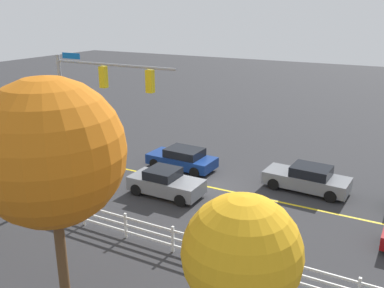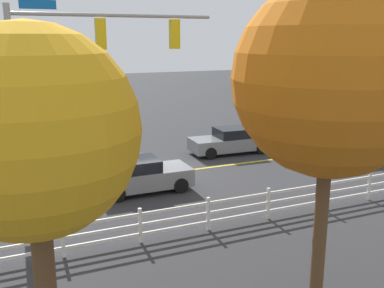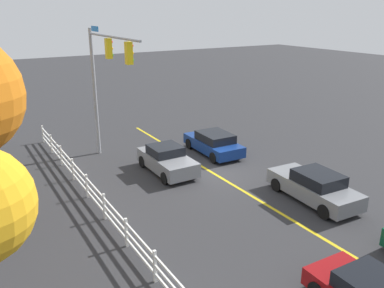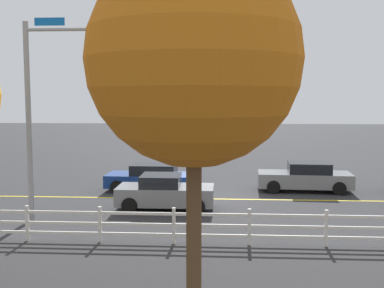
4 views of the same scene
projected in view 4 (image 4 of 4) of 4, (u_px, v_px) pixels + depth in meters
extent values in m
plane|color=#2D2D30|center=(200.00, 199.00, 21.44)|extent=(120.00, 120.00, 0.00)
cube|color=gold|center=(289.00, 200.00, 21.19)|extent=(28.00, 0.16, 0.01)
cylinder|color=gray|center=(29.00, 123.00, 17.33)|extent=(0.20, 0.20, 7.32)
cylinder|color=gray|center=(118.00, 29.00, 16.79)|extent=(6.74, 0.12, 0.12)
cube|color=#0C59B2|center=(50.00, 22.00, 16.89)|extent=(1.10, 0.03, 0.28)
cube|color=gold|center=(102.00, 46.00, 16.88)|extent=(0.32, 0.28, 1.00)
sphere|color=red|center=(103.00, 38.00, 17.00)|extent=(0.17, 0.17, 0.17)
sphere|color=orange|center=(103.00, 47.00, 17.03)|extent=(0.17, 0.17, 0.17)
sphere|color=#148C19|center=(104.00, 56.00, 17.06)|extent=(0.17, 0.17, 0.17)
cube|color=gold|center=(175.00, 46.00, 16.72)|extent=(0.32, 0.28, 1.00)
sphere|color=red|center=(175.00, 37.00, 16.84)|extent=(0.17, 0.17, 0.17)
sphere|color=orange|center=(175.00, 46.00, 16.87)|extent=(0.17, 0.17, 0.17)
sphere|color=#148C19|center=(175.00, 55.00, 16.90)|extent=(0.17, 0.17, 0.17)
cube|color=slate|center=(304.00, 180.00, 23.19)|extent=(4.58, 2.00, 0.69)
cube|color=black|center=(309.00, 167.00, 23.10)|extent=(2.08, 1.69, 0.51)
cylinder|color=black|center=(274.00, 187.00, 22.57)|extent=(0.65, 0.25, 0.64)
cylinder|color=black|center=(272.00, 181.00, 24.20)|extent=(0.65, 0.25, 0.64)
cylinder|color=black|center=(339.00, 188.00, 22.22)|extent=(0.65, 0.25, 0.64)
cylinder|color=black|center=(333.00, 182.00, 23.85)|extent=(0.65, 0.25, 0.64)
cube|color=slate|center=(166.00, 195.00, 19.47)|extent=(3.96, 1.77, 0.73)
cube|color=black|center=(161.00, 180.00, 19.42)|extent=(1.60, 1.59, 0.48)
cylinder|color=black|center=(199.00, 197.00, 20.22)|extent=(0.64, 0.22, 0.64)
cylinder|color=black|center=(197.00, 206.00, 18.59)|extent=(0.64, 0.22, 0.64)
cylinder|color=black|center=(137.00, 197.00, 20.39)|extent=(0.64, 0.22, 0.64)
cylinder|color=black|center=(130.00, 205.00, 18.76)|extent=(0.64, 0.22, 0.64)
cube|color=navy|center=(150.00, 180.00, 23.28)|extent=(4.28, 1.95, 0.61)
cube|color=black|center=(154.00, 169.00, 23.21)|extent=(2.22, 1.70, 0.49)
cylinder|color=black|center=(117.00, 187.00, 22.60)|extent=(0.65, 0.24, 0.64)
cylinder|color=black|center=(125.00, 181.00, 24.28)|extent=(0.65, 0.24, 0.64)
cylinder|color=black|center=(177.00, 188.00, 22.33)|extent=(0.65, 0.24, 0.64)
cylinder|color=black|center=(181.00, 182.00, 24.01)|extent=(0.65, 0.24, 0.64)
cube|color=white|center=(326.00, 228.00, 14.57)|extent=(0.10, 0.10, 1.15)
cube|color=white|center=(249.00, 227.00, 14.72)|extent=(0.10, 0.10, 1.15)
cube|color=white|center=(174.00, 226.00, 14.86)|extent=(0.10, 0.10, 1.15)
cube|color=white|center=(100.00, 224.00, 15.01)|extent=(0.10, 0.10, 1.15)
cube|color=white|center=(27.00, 223.00, 15.15)|extent=(0.10, 0.10, 1.15)
cube|color=white|center=(288.00, 216.00, 14.61)|extent=(26.00, 0.06, 0.09)
cube|color=white|center=(287.00, 227.00, 14.64)|extent=(26.00, 0.06, 0.09)
cube|color=white|center=(287.00, 237.00, 14.68)|extent=(26.00, 0.06, 0.09)
cylinder|color=brown|center=(194.00, 225.00, 10.23)|extent=(0.34, 0.34, 3.69)
sphere|color=#C66614|center=(194.00, 59.00, 9.87)|extent=(4.55, 4.55, 4.55)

